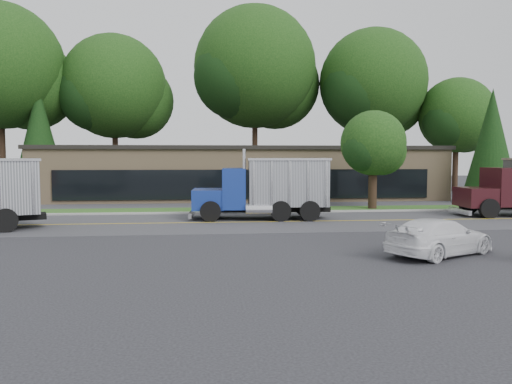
# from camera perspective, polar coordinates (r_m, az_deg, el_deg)

# --- Properties ---
(ground) EXTENTS (140.00, 140.00, 0.00)m
(ground) POSITION_cam_1_polar(r_m,az_deg,el_deg) (17.39, -2.49, -7.42)
(ground) COLOR #3A3A40
(ground) RESTS_ON ground
(road) EXTENTS (60.00, 8.00, 0.02)m
(road) POSITION_cam_1_polar(r_m,az_deg,el_deg) (26.27, -3.58, -3.51)
(road) COLOR #4F4F54
(road) RESTS_ON ground
(center_line) EXTENTS (60.00, 0.12, 0.01)m
(center_line) POSITION_cam_1_polar(r_m,az_deg,el_deg) (26.27, -3.58, -3.51)
(center_line) COLOR gold
(center_line) RESTS_ON ground
(curb) EXTENTS (60.00, 0.30, 0.12)m
(curb) POSITION_cam_1_polar(r_m,az_deg,el_deg) (30.43, -3.86, -2.47)
(curb) COLOR #9E9E99
(curb) RESTS_ON ground
(grass_verge) EXTENTS (60.00, 3.40, 0.03)m
(grass_verge) POSITION_cam_1_polar(r_m,az_deg,el_deg) (32.22, -3.96, -2.11)
(grass_verge) COLOR #25581E
(grass_verge) RESTS_ON ground
(far_parking) EXTENTS (60.00, 7.00, 0.02)m
(far_parking) POSITION_cam_1_polar(r_m,az_deg,el_deg) (37.19, -4.19, -1.28)
(far_parking) COLOR #4F4F54
(far_parking) RESTS_ON ground
(strip_mall) EXTENTS (32.00, 12.00, 4.00)m
(strip_mall) POSITION_cam_1_polar(r_m,az_deg,el_deg) (43.14, -1.75, 2.13)
(strip_mall) COLOR tan
(strip_mall) RESTS_ON ground
(tree_far_a) EXTENTS (12.41, 11.68, 17.70)m
(tree_far_a) POSITION_cam_1_polar(r_m,az_deg,el_deg) (53.25, -26.99, 12.10)
(tree_far_a) COLOR #382619
(tree_far_a) RESTS_ON ground
(tree_far_b) EXTENTS (10.86, 10.22, 15.49)m
(tree_far_b) POSITION_cam_1_polar(r_m,az_deg,el_deg) (52.31, -15.70, 10.98)
(tree_far_b) COLOR #382619
(tree_far_b) RESTS_ON ground
(tree_far_c) EXTENTS (13.07, 12.30, 18.64)m
(tree_far_c) POSITION_cam_1_polar(r_m,az_deg,el_deg) (52.12, 0.08, 13.39)
(tree_far_c) COLOR #382619
(tree_far_c) RESTS_ON ground
(tree_far_d) EXTENTS (11.53, 10.85, 16.45)m
(tree_far_d) POSITION_cam_1_polar(r_m,az_deg,el_deg) (53.46, 13.34, 11.53)
(tree_far_d) COLOR #382619
(tree_far_d) RESTS_ON ground
(tree_far_e) EXTENTS (7.93, 7.47, 11.32)m
(tree_far_e) POSITION_cam_1_polar(r_m,az_deg,el_deg) (54.37, 22.01, 7.74)
(tree_far_e) COLOR #382619
(tree_far_e) RESTS_ON ground
(evergreen_left) EXTENTS (4.40, 4.40, 10.00)m
(evergreen_left) POSITION_cam_1_polar(r_m,az_deg,el_deg) (49.42, -23.54, 6.09)
(evergreen_left) COLOR #382619
(evergreen_left) RESTS_ON ground
(evergreen_right) EXTENTS (3.72, 3.72, 8.46)m
(evergreen_right) POSITION_cam_1_polar(r_m,az_deg,el_deg) (40.81, 25.32, 5.35)
(evergreen_right) COLOR #382619
(evergreen_right) RESTS_ON ground
(tree_verge) EXTENTS (4.55, 4.28, 6.49)m
(tree_verge) POSITION_cam_1_polar(r_m,az_deg,el_deg) (33.91, 13.33, 5.09)
(tree_verge) COLOR #382619
(tree_verge) RESTS_ON ground
(dump_truck_blue) EXTENTS (7.63, 3.07, 3.36)m
(dump_truck_blue) POSITION_cam_1_polar(r_m,az_deg,el_deg) (27.56, 1.47, 0.61)
(dump_truck_blue) COLOR black
(dump_truck_blue) RESTS_ON ground
(rally_car) EXTENTS (4.79, 3.76, 1.30)m
(rally_car) POSITION_cam_1_polar(r_m,az_deg,el_deg) (18.72, 20.24, -4.83)
(rally_car) COLOR white
(rally_car) RESTS_ON ground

